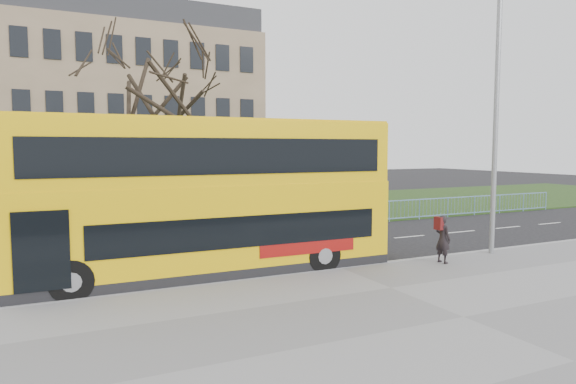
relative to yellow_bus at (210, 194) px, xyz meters
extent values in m
plane|color=black|center=(3.78, 0.28, -2.49)|extent=(120.00, 120.00, 0.00)
cube|color=slate|center=(3.78, -6.47, -2.43)|extent=(80.00, 10.50, 0.12)
cube|color=gray|center=(3.78, -1.27, -2.42)|extent=(80.00, 0.20, 0.14)
cube|color=#1B3412|center=(3.78, 14.58, -2.45)|extent=(80.00, 15.40, 0.08)
cube|color=#806B51|center=(-1.22, 35.28, 4.51)|extent=(30.00, 15.00, 14.00)
cube|color=yellow|center=(0.00, 0.01, -1.08)|extent=(11.09, 2.74, 2.05)
cube|color=yellow|center=(0.00, 0.01, 0.13)|extent=(11.09, 2.74, 0.35)
cube|color=yellow|center=(0.00, 0.01, 1.23)|extent=(11.03, 2.68, 1.84)
cube|color=black|center=(0.62, -1.32, -1.00)|extent=(8.53, 0.12, 0.90)
cube|color=black|center=(-0.01, -1.29, 1.14)|extent=(10.18, 0.13, 1.00)
cylinder|color=black|center=(-3.96, -1.14, -1.94)|extent=(1.10, 0.31, 1.10)
cylinder|color=black|center=(3.20, -1.21, -1.94)|extent=(1.10, 0.31, 1.10)
imported|color=black|center=(7.14, -2.14, -1.58)|extent=(0.42, 0.60, 1.56)
cylinder|color=gray|center=(9.78, -1.72, 2.06)|extent=(0.18, 0.18, 8.85)
camera|label=1|loc=(-4.54, -14.75, 1.37)|focal=32.00mm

